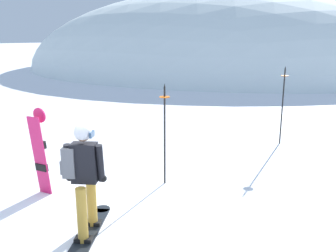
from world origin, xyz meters
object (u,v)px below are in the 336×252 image
Objects in this scene: snowboarder_main at (83,177)px; piste_marker_near at (283,100)px; spare_snowboard at (40,152)px; piste_marker_far at (165,128)px.

piste_marker_near is at bearing 73.96° from snowboarder_main.
snowboarder_main is 1.05× the size of spare_snowboard.
piste_marker_far is at bearing 85.48° from snowboarder_main.
snowboarder_main is at bearing -106.04° from piste_marker_near.
spare_snowboard is (-1.64, 0.78, -0.08)m from snowboarder_main.
spare_snowboard is 0.77× the size of piste_marker_near.
piste_marker_far reaches higher than snowboarder_main.
piste_marker_near is (1.79, 6.21, 0.30)m from snowboarder_main.
spare_snowboard is at bearing -140.74° from piste_marker_far.
snowboarder_main is 0.85× the size of piste_marker_far.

